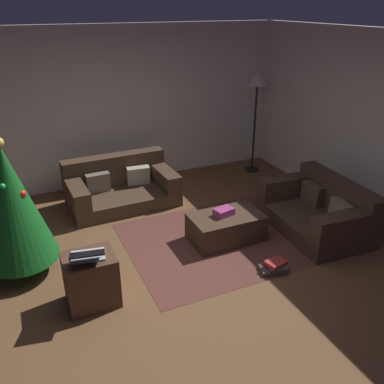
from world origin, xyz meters
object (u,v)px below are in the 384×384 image
side_table (91,280)px  laptop (88,255)px  couch_right (320,211)px  christmas_tree (12,205)px  corner_lamp (257,86)px  book_stack (274,267)px  ottoman (226,227)px  gift_box (224,212)px  couch_left (120,186)px  tv_remote (221,214)px

side_table → laptop: size_ratio=1.30×
couch_right → christmas_tree: size_ratio=0.95×
laptop → corner_lamp: bearing=36.2°
book_stack → corner_lamp: 3.57m
christmas_tree → book_stack: (2.68, -1.22, -0.81)m
ottoman → laptop: size_ratio=2.19×
ottoman → corner_lamp: 2.94m
side_table → couch_right: bearing=4.6°
couch_right → ottoman: couch_right is taller
ottoman → laptop: (-1.90, -0.60, 0.44)m
corner_lamp → couch_right: bearing=-98.3°
couch_right → christmas_tree: (-3.84, 0.62, 0.60)m
christmas_tree → book_stack: 3.06m
side_table → book_stack: 2.10m
couch_right → book_stack: (-1.15, -0.60, -0.21)m
christmas_tree → side_table: bearing=-54.8°
gift_box → corner_lamp: 2.85m
corner_lamp → couch_left: bearing=-173.5°
side_table → corner_lamp: bearing=35.7°
couch_right → couch_left: bearing=52.4°
book_stack → couch_right: bearing=27.5°
couch_right → tv_remote: couch_right is taller
ottoman → side_table: bearing=-164.0°
ottoman → side_table: side_table is taller
christmas_tree → corner_lamp: bearing=21.7°
gift_box → book_stack: gift_box is taller
couch_right → tv_remote: size_ratio=9.73×
christmas_tree → gift_box: bearing=-7.3°
laptop → book_stack: bearing=-7.8°
couch_right → ottoman: 1.36m
tv_remote → christmas_tree: christmas_tree is taller
couch_right → tv_remote: (-1.39, 0.32, 0.10)m
book_stack → tv_remote: bearing=104.3°
side_table → laptop: laptop is taller
book_stack → corner_lamp: size_ratio=0.19×
tv_remote → corner_lamp: corner_lamp is taller
ottoman → christmas_tree: christmas_tree is taller
couch_right → laptop: (-3.22, -0.32, 0.35)m
tv_remote → corner_lamp: bearing=75.9°
gift_box → tv_remote: gift_box is taller
couch_left → tv_remote: couch_left is taller
side_table → couch_left: bearing=67.7°
couch_left → christmas_tree: size_ratio=1.01×
couch_left → tv_remote: (0.90, -1.66, 0.11)m
side_table → christmas_tree: bearing=125.2°
corner_lamp → tv_remote: bearing=-131.2°
laptop → corner_lamp: corner_lamp is taller
ottoman → gift_box: bearing=145.8°
couch_left → gift_box: size_ratio=6.66×
couch_left → laptop: bearing=66.1°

